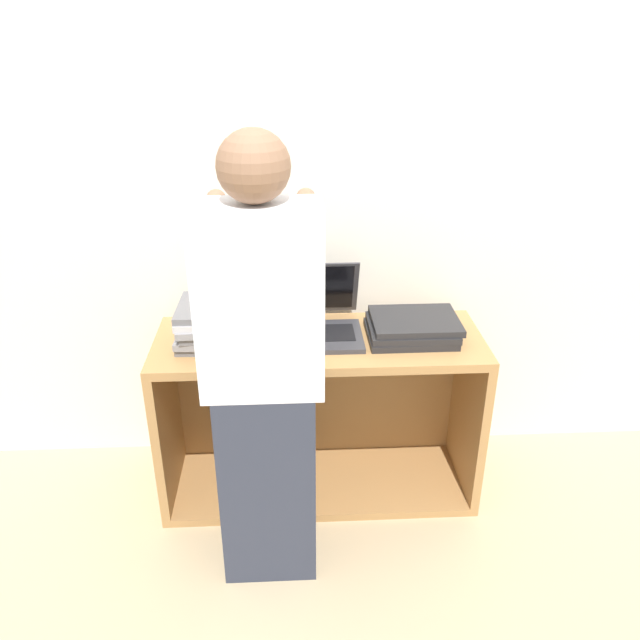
% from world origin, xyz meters
% --- Properties ---
extents(ground_plane, '(12.00, 12.00, 0.00)m').
position_xyz_m(ground_plane, '(0.00, 0.00, 0.00)').
color(ground_plane, tan).
extents(wall_back, '(8.00, 0.05, 2.40)m').
position_xyz_m(wall_back, '(0.00, 0.59, 1.20)').
color(wall_back, silver).
rests_on(wall_back, ground_plane).
extents(cart, '(1.33, 0.48, 0.75)m').
position_xyz_m(cart, '(0.00, 0.31, 0.37)').
color(cart, '#A87A47').
rests_on(cart, ground_plane).
extents(laptop_open, '(0.35, 0.38, 0.27)m').
position_xyz_m(laptop_open, '(0.00, 0.30, 0.80)').
color(laptop_open, '#333338').
rests_on(laptop_open, cart).
extents(laptop_stack_left, '(0.37, 0.30, 0.16)m').
position_xyz_m(laptop_stack_left, '(-0.38, 0.24, 0.83)').
color(laptop_stack_left, slate).
rests_on(laptop_stack_left, cart).
extents(laptop_stack_right, '(0.37, 0.28, 0.08)m').
position_xyz_m(laptop_stack_right, '(0.38, 0.24, 0.79)').
color(laptop_stack_right, '#232326').
rests_on(laptop_stack_right, cart).
extents(person, '(0.40, 0.53, 1.64)m').
position_xyz_m(person, '(-0.21, -0.19, 0.83)').
color(person, '#2D3342').
rests_on(person, ground_plane).
extents(inventory_tag, '(0.06, 0.02, 0.01)m').
position_xyz_m(inventory_tag, '(-0.38, 0.17, 0.91)').
color(inventory_tag, red).
rests_on(inventory_tag, laptop_stack_left).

